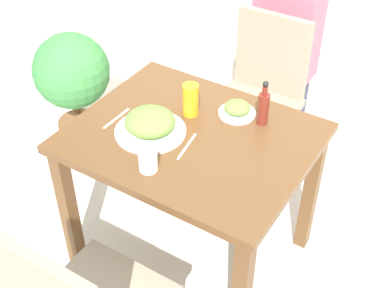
# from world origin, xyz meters

# --- Properties ---
(ground_plane) EXTENTS (16.00, 16.00, 0.00)m
(ground_plane) POSITION_xyz_m (0.00, 0.00, 0.00)
(ground_plane) COLOR beige
(dining_table) EXTENTS (0.96, 0.78, 0.73)m
(dining_table) POSITION_xyz_m (0.00, 0.00, 0.61)
(dining_table) COLOR brown
(dining_table) RESTS_ON ground_plane
(chair_far) EXTENTS (0.42, 0.42, 0.91)m
(chair_far) POSITION_xyz_m (-0.04, 0.72, 0.52)
(chair_far) COLOR gray
(chair_far) RESTS_ON ground_plane
(food_plate) EXTENTS (0.29, 0.29, 0.10)m
(food_plate) POSITION_xyz_m (-0.15, -0.08, 0.77)
(food_plate) COLOR white
(food_plate) RESTS_ON dining_table
(side_plate) EXTENTS (0.16, 0.16, 0.06)m
(side_plate) POSITION_xyz_m (0.09, 0.22, 0.76)
(side_plate) COLOR white
(side_plate) RESTS_ON dining_table
(drink_cup) EXTENTS (0.07, 0.07, 0.09)m
(drink_cup) POSITION_xyz_m (-0.03, -0.27, 0.78)
(drink_cup) COLOR white
(drink_cup) RESTS_ON dining_table
(juice_glass) EXTENTS (0.07, 0.07, 0.14)m
(juice_glass) POSITION_xyz_m (-0.08, 0.12, 0.80)
(juice_glass) COLOR orange
(juice_glass) RESTS_ON dining_table
(sauce_bottle) EXTENTS (0.05, 0.05, 0.20)m
(sauce_bottle) POSITION_xyz_m (0.21, 0.22, 0.81)
(sauce_bottle) COLOR maroon
(sauce_bottle) RESTS_ON dining_table
(fork_utensil) EXTENTS (0.01, 0.17, 0.00)m
(fork_utensil) POSITION_xyz_m (-0.33, -0.08, 0.73)
(fork_utensil) COLOR silver
(fork_utensil) RESTS_ON dining_table
(spoon_utensil) EXTENTS (0.03, 0.17, 0.00)m
(spoon_utensil) POSITION_xyz_m (0.03, -0.08, 0.73)
(spoon_utensil) COLOR silver
(spoon_utensil) RESTS_ON dining_table
(potted_plant_left) EXTENTS (0.41, 0.41, 0.78)m
(potted_plant_left) POSITION_xyz_m (-0.95, 0.30, 0.49)
(potted_plant_left) COLOR brown
(potted_plant_left) RESTS_ON ground_plane
(person_figure) EXTENTS (0.34, 0.22, 1.17)m
(person_figure) POSITION_xyz_m (-0.06, 1.07, 0.58)
(person_figure) COLOR #2D3347
(person_figure) RESTS_ON ground_plane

